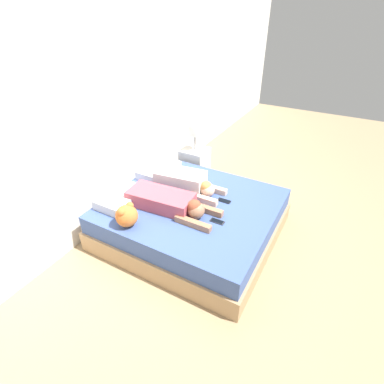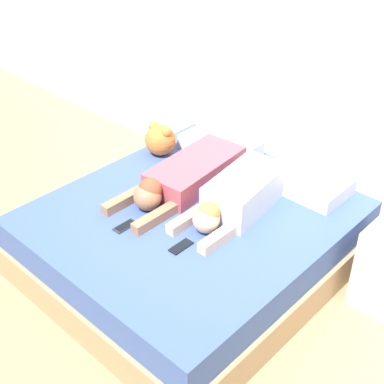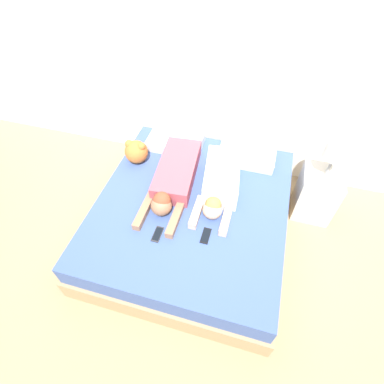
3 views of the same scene
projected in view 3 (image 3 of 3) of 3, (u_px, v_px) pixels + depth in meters
name	position (u px, v px, depth m)	size (l,w,h in m)	color
ground_plane	(192.00, 230.00, 3.19)	(12.00, 12.00, 0.00)	#9E8460
wall_back	(224.00, 62.00, 2.94)	(12.00, 0.06, 2.60)	white
bed	(192.00, 217.00, 3.02)	(1.83, 2.01, 0.48)	tan
pillow_head_left	(176.00, 141.00, 3.33)	(0.59, 0.38, 0.11)	silver
pillow_head_right	(247.00, 154.00, 3.19)	(0.59, 0.38, 0.11)	silver
person_left	(174.00, 178.00, 2.92)	(0.42, 1.13, 0.22)	#B24C59
person_right	(220.00, 183.00, 2.84)	(0.40, 0.91, 0.24)	silver
cell_phone_left	(158.00, 234.00, 2.59)	(0.07, 0.16, 0.01)	#2D2D33
cell_phone_right	(206.00, 236.00, 2.58)	(0.07, 0.16, 0.01)	black
plush_toy	(136.00, 151.00, 3.11)	(0.24, 0.24, 0.25)	orange
nightstand	(318.00, 191.00, 3.12)	(0.39, 0.39, 0.97)	beige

